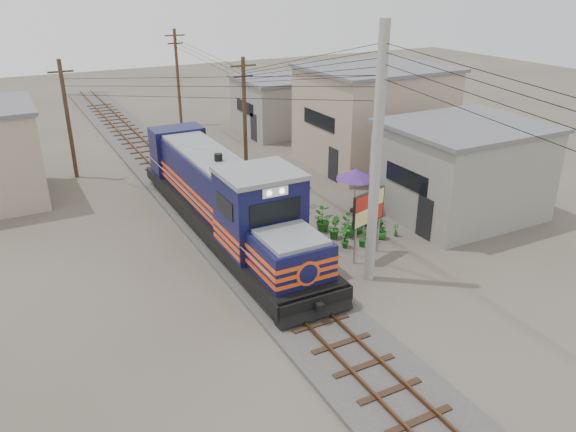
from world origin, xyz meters
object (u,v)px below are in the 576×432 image
billboard (369,210)px  vendor (364,210)px  locomotive (225,199)px  market_umbrella (356,174)px

billboard → vendor: size_ratio=1.69×
billboard → vendor: 3.41m
locomotive → billboard: (4.47, -5.04, 0.44)m
vendor → market_umbrella: bearing=-124.8°
locomotive → billboard: size_ratio=5.50×
locomotive → market_umbrella: size_ratio=6.72×
locomotive → vendor: bearing=-21.3°
billboard → vendor: billboard is taller
vendor → billboard: bearing=44.1°
market_umbrella → vendor: size_ratio=1.39×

